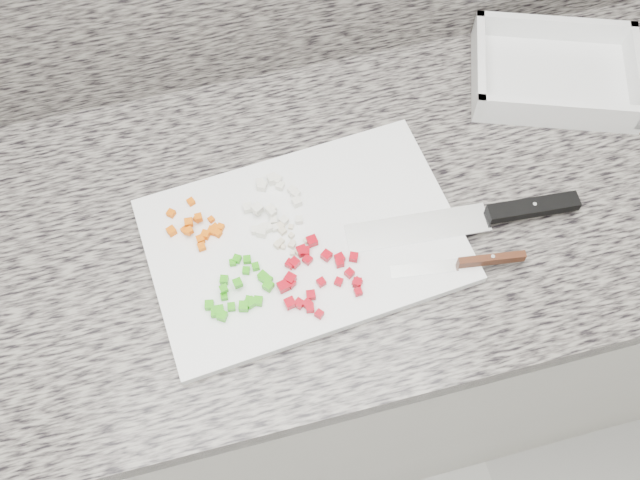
% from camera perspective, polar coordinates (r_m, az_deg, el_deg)
% --- Properties ---
extents(cabinet, '(3.92, 0.62, 0.86)m').
position_cam_1_polar(cabinet, '(1.53, -3.35, -7.30)').
color(cabinet, silver).
rests_on(cabinet, ground).
extents(countertop, '(3.96, 0.64, 0.04)m').
position_cam_1_polar(countertop, '(1.12, -4.54, 0.93)').
color(countertop, slate).
rests_on(countertop, cabinet).
extents(cutting_board, '(0.49, 0.35, 0.02)m').
position_cam_1_polar(cutting_board, '(1.08, -1.30, -0.03)').
color(cutting_board, white).
rests_on(cutting_board, countertop).
extents(carrot_pile, '(0.09, 0.09, 0.02)m').
position_cam_1_polar(carrot_pile, '(1.09, -9.82, 0.97)').
color(carrot_pile, '#D95904').
rests_on(carrot_pile, cutting_board).
extents(onion_pile, '(0.09, 0.11, 0.02)m').
position_cam_1_polar(onion_pile, '(1.09, -3.88, 2.80)').
color(onion_pile, silver).
rests_on(onion_pile, cutting_board).
extents(green_pepper_pile, '(0.10, 0.10, 0.02)m').
position_cam_1_polar(green_pepper_pile, '(1.03, -6.42, -4.19)').
color(green_pepper_pile, '#299C0E').
rests_on(green_pepper_pile, cutting_board).
extents(red_pepper_pile, '(0.13, 0.13, 0.01)m').
position_cam_1_polar(red_pepper_pile, '(1.04, -0.42, -2.83)').
color(red_pepper_pile, '#9D020F').
rests_on(red_pepper_pile, cutting_board).
extents(garlic_pile, '(0.05, 0.07, 0.01)m').
position_cam_1_polar(garlic_pile, '(1.07, -2.57, 0.08)').
color(garlic_pile, beige).
rests_on(garlic_pile, cutting_board).
extents(chef_knife, '(0.36, 0.07, 0.02)m').
position_cam_1_polar(chef_knife, '(1.12, 13.73, 2.00)').
color(chef_knife, white).
rests_on(chef_knife, cutting_board).
extents(paring_knife, '(0.20, 0.04, 0.02)m').
position_cam_1_polar(paring_knife, '(1.07, 12.25, -1.72)').
color(paring_knife, white).
rests_on(paring_knife, cutting_board).
extents(tray, '(0.33, 0.28, 0.06)m').
position_cam_1_polar(tray, '(1.31, 18.24, 12.43)').
color(tray, silver).
rests_on(tray, countertop).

